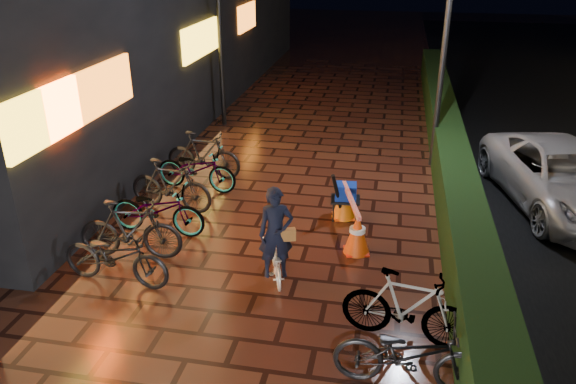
% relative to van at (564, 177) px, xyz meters
% --- Properties ---
extents(ground, '(80.00, 80.00, 0.00)m').
position_rel_van_xyz_m(ground, '(-5.50, -5.44, -0.66)').
color(ground, '#381911').
rests_on(ground, ground).
extents(hedge, '(0.70, 20.00, 1.00)m').
position_rel_van_xyz_m(hedge, '(-2.20, 2.56, -0.16)').
color(hedge, black).
rests_on(hedge, ground).
extents(van, '(3.11, 5.06, 1.31)m').
position_rel_van_xyz_m(van, '(0.00, 0.00, 0.00)').
color(van, '#A7A6AA').
rests_on(van, ground).
extents(lamp_post_hedge, '(0.49, 0.19, 5.15)m').
position_rel_van_xyz_m(lamp_post_hedge, '(-2.54, 1.94, 2.17)').
color(lamp_post_hedge, black).
rests_on(lamp_post_hedge, ground).
extents(lamp_post_sf, '(0.49, 0.21, 5.15)m').
position_rel_van_xyz_m(lamp_post_sf, '(-8.59, 4.19, 2.18)').
color(lamp_post_sf, black).
rests_on(lamp_post_sf, ground).
extents(cyclist, '(0.74, 1.22, 1.65)m').
position_rel_van_xyz_m(cyclist, '(-5.27, -3.82, -0.05)').
color(cyclist, white).
rests_on(cyclist, ground).
extents(traffic_barrier, '(0.87, 1.86, 0.76)m').
position_rel_van_xyz_m(traffic_barrier, '(-4.22, -2.02, -0.28)').
color(traffic_barrier, '#D5410B').
rests_on(traffic_barrier, ground).
extents(cart_assembly, '(0.60, 0.63, 1.07)m').
position_rel_van_xyz_m(cart_assembly, '(-4.39, -1.41, -0.11)').
color(cart_assembly, black).
rests_on(cart_assembly, ground).
extents(parked_bikes_storefront, '(2.08, 5.30, 1.10)m').
position_rel_van_xyz_m(parked_bikes_storefront, '(-7.84, -2.18, -0.14)').
color(parked_bikes_storefront, black).
rests_on(parked_bikes_storefront, ground).
extents(parked_bikes_hedge, '(1.91, 1.63, 1.10)m').
position_rel_van_xyz_m(parked_bikes_hedge, '(-3.17, -5.49, -0.14)').
color(parked_bikes_hedge, black).
rests_on(parked_bikes_hedge, ground).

